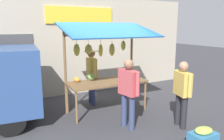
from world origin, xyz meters
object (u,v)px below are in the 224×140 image
at_px(shopper_in_grey_tee, 182,90).
at_px(produce_crate_near, 203,139).
at_px(vendor_with_sunhat, 92,72).
at_px(shopper_with_ponytail, 128,89).
at_px(market_stall, 105,57).

height_order(shopper_in_grey_tee, produce_crate_near, shopper_in_grey_tee).
bearing_deg(shopper_in_grey_tee, vendor_with_sunhat, 41.26).
bearing_deg(shopper_with_ponytail, market_stall, -10.58).
bearing_deg(market_stall, vendor_with_sunhat, -80.43).
height_order(vendor_with_sunhat, shopper_with_ponytail, vendor_with_sunhat).
bearing_deg(produce_crate_near, shopper_with_ponytail, -61.53).
bearing_deg(vendor_with_sunhat, produce_crate_near, 23.37).
relative_size(vendor_with_sunhat, shopper_with_ponytail, 1.03).
xyz_separation_m(market_stall, shopper_in_grey_tee, (-1.14, 1.78, -0.63)).
bearing_deg(shopper_in_grey_tee, market_stall, 46.98).
bearing_deg(shopper_in_grey_tee, produce_crate_near, 174.33).
bearing_deg(produce_crate_near, shopper_in_grey_tee, -110.03).
bearing_deg(market_stall, shopper_with_ponytail, 89.03).
xyz_separation_m(shopper_with_ponytail, produce_crate_near, (-0.81, 1.50, -0.76)).
relative_size(shopper_with_ponytail, produce_crate_near, 3.17).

